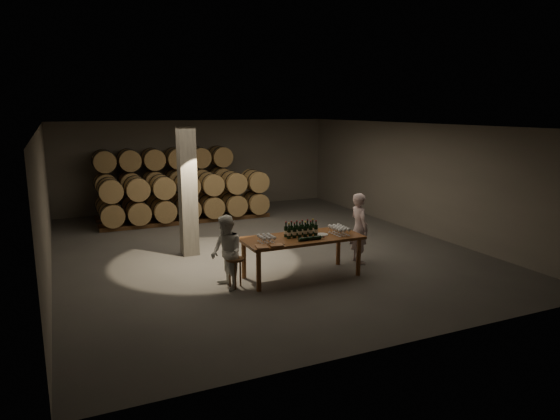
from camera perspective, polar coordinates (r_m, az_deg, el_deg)
name	(u,v)px	position (r m, az deg, el deg)	size (l,w,h in m)	color
room	(188,192)	(12.51, -10.50, 2.07)	(12.00, 12.00, 12.00)	#4E4B49
tasting_table	(302,241)	(10.80, 2.51, -3.61)	(2.60, 1.10, 0.90)	brown
barrel_stack_back	(165,181)	(17.50, -12.97, 3.30)	(4.70, 0.95, 2.31)	brown
barrel_stack_front	(187,197)	(16.28, -10.59, 1.48)	(5.48, 0.95, 1.57)	brown
bottle_cluster	(301,231)	(10.80, 2.42, -2.38)	(0.74, 0.24, 0.34)	black
lying_bottles	(310,238)	(10.50, 3.46, -3.26)	(0.61, 0.08, 0.08)	black
glass_cluster_left	(266,237)	(10.30, -1.57, -3.11)	(0.30, 0.41, 0.16)	silver
glass_cluster_right	(339,228)	(11.05, 6.78, -2.08)	(0.31, 0.53, 0.18)	silver
plate	(322,234)	(10.97, 4.81, -2.80)	(0.27, 0.27, 0.02)	silver
notebook_near	(276,245)	(10.06, -0.43, -4.05)	(0.27, 0.21, 0.03)	#905A34
notebook_corner	(262,247)	(9.97, -2.09, -4.21)	(0.23, 0.30, 0.03)	#905A34
pen	(281,245)	(10.14, 0.15, -3.98)	(0.01, 0.01, 0.14)	black
stool	(235,264)	(10.27, -5.16, -6.12)	(0.37, 0.37, 0.62)	brown
person_man	(359,228)	(11.93, 9.04, -2.06)	(0.61, 0.40, 1.68)	beige
person_woman	(226,253)	(10.16, -6.14, -4.86)	(0.74, 0.58, 1.52)	white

